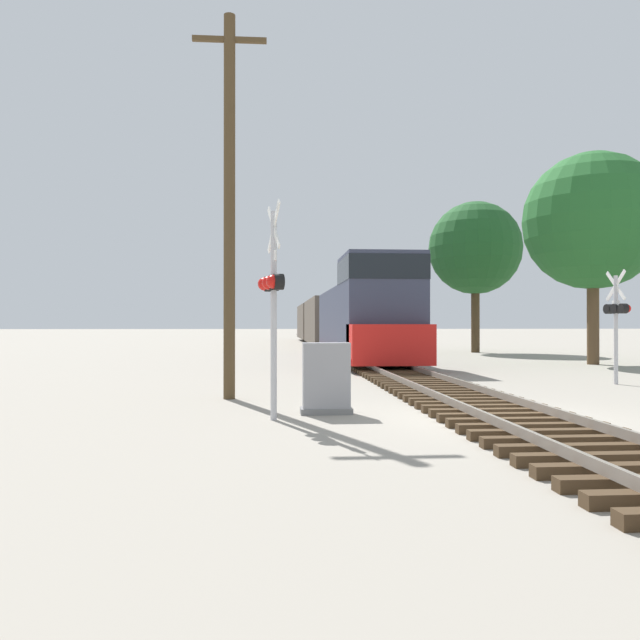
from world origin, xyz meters
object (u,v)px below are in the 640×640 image
object	(u,v)px
crossing_signal_far	(617,314)
tree_mid_background	(475,248)
utility_pole	(229,201)
freight_train	(331,321)
crossing_signal_near	(272,291)
relay_cabinet	(326,379)
tree_far_right	(593,221)

from	to	relation	value
crossing_signal_far	tree_mid_background	xyz separation A→B (m)	(2.48, 20.48, 4.46)
utility_pole	crossing_signal_far	bearing A→B (deg)	13.61
utility_pole	tree_mid_background	distance (m)	27.12
freight_train	crossing_signal_near	xyz separation A→B (m)	(-4.36, -33.89, 0.47)
freight_train	relay_cabinet	size ratio (longest dim) A/B	34.46
crossing_signal_near	utility_pole	size ratio (longest dim) A/B	0.44
tree_mid_background	utility_pole	bearing A→B (deg)	-120.84
relay_cabinet	tree_mid_background	xyz separation A→B (m)	(11.74, 25.89, 5.87)
crossing_signal_far	tree_far_right	world-z (taller)	tree_far_right
tree_far_right	tree_mid_background	size ratio (longest dim) A/B	1.00
relay_cabinet	tree_far_right	size ratio (longest dim) A/B	0.15
freight_train	crossing_signal_far	xyz separation A→B (m)	(6.01, -27.73, 0.14)
utility_pole	tree_far_right	xyz separation A→B (m)	(15.39, 11.62, 1.60)
freight_train	tree_far_right	size ratio (longest dim) A/B	5.22
crossing_signal_far	utility_pole	distance (m)	12.03
crossing_signal_far	utility_pole	size ratio (longest dim) A/B	0.37
tree_mid_background	crossing_signal_near	bearing A→B (deg)	-115.73
crossing_signal_far	tree_mid_background	world-z (taller)	tree_mid_background
tree_mid_background	relay_cabinet	bearing A→B (deg)	-114.40
freight_train	tree_mid_background	distance (m)	12.07
crossing_signal_near	crossing_signal_far	bearing A→B (deg)	107.08
crossing_signal_near	relay_cabinet	bearing A→B (deg)	110.71
relay_cabinet	tree_mid_background	world-z (taller)	tree_mid_background
freight_train	utility_pole	size ratio (longest dim) A/B	5.31
crossing_signal_near	relay_cabinet	world-z (taller)	crossing_signal_near
freight_train	relay_cabinet	xyz separation A→B (m)	(-3.26, -33.14, -1.27)
crossing_signal_near	tree_far_right	xyz separation A→B (m)	(14.35, 15.02, 3.96)
crossing_signal_near	freight_train	bearing A→B (deg)	159.02
tree_far_right	tree_mid_background	bearing A→B (deg)	97.43
utility_pole	tree_mid_background	xyz separation A→B (m)	(13.87, 23.24, 1.77)
crossing_signal_far	tree_far_right	bearing A→B (deg)	-29.53
utility_pole	crossing_signal_near	bearing A→B (deg)	-73.08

